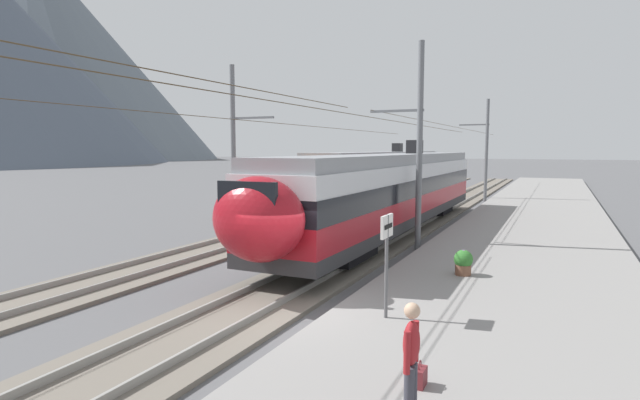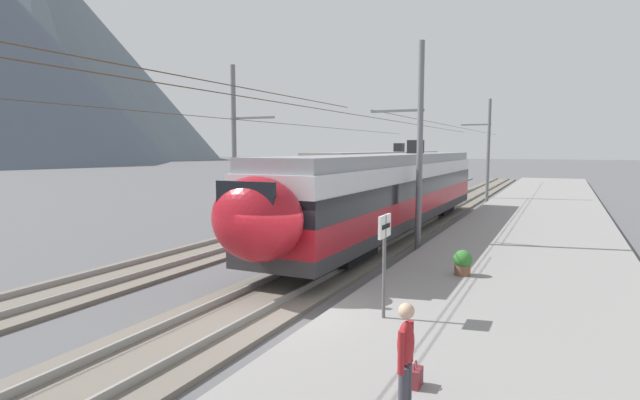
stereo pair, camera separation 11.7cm
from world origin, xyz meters
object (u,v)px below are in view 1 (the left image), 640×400
train_far_track (381,173)px  potted_plant_platform_edge (463,261)px  catenary_mast_east (485,149)px  handbag_beside_passenger (420,377)px  passenger_walking (411,356)px  platform_sign (387,243)px  train_near_platform (391,189)px  catenary_mast_mid (416,144)px  catenary_mast_far_side (236,146)px

train_far_track → potted_plant_platform_edge: size_ratio=33.49×
catenary_mast_east → handbag_beside_passenger: bearing=-174.1°
passenger_walking → potted_plant_platform_edge: passenger_walking is taller
platform_sign → handbag_beside_passenger: size_ratio=5.41×
train_far_track → platform_sign: size_ratio=10.94×
potted_plant_platform_edge → catenary_mast_east: bearing=6.3°
catenary_mast_east → potted_plant_platform_edge: size_ratio=54.50×
train_near_platform → platform_sign: (-11.94, -3.66, -0.17)m
train_near_platform → train_far_track: (14.61, 5.40, 0.00)m
passenger_walking → catenary_mast_east: bearing=6.0°
passenger_walking → potted_plant_platform_edge: 8.69m
passenger_walking → catenary_mast_mid: bearing=14.7°
catenary_mast_east → catenary_mast_mid: bearing=-180.0°
catenary_mast_mid → catenary_mast_far_side: 9.25m
train_far_track → catenary_mast_east: size_ratio=0.61×
platform_sign → passenger_walking: platform_sign is taller
train_far_track → passenger_walking: 32.39m
train_near_platform → catenary_mast_east: catenary_mast_east is taller
platform_sign → handbag_beside_passenger: (-2.89, -1.50, -1.54)m
train_far_track → catenary_mast_far_side: bearing=172.9°
catenary_mast_mid → train_near_platform: bearing=36.0°
catenary_mast_east → handbag_beside_passenger: size_ratio=96.23×
platform_sign → potted_plant_platform_edge: (4.64, -0.89, -1.28)m
handbag_beside_passenger → train_far_track: bearing=19.7°
catenary_mast_mid → passenger_walking: size_ratio=24.30×
train_far_track → passenger_walking: train_far_track is taller
catenary_mast_east → platform_sign: 29.71m
catenary_mast_far_side → handbag_beside_passenger: (-13.12, -12.59, -3.69)m
catenary_mast_mid → catenary_mast_east: (20.12, 0.01, -0.19)m
catenary_mast_far_side → platform_sign: (-10.22, -11.09, -2.16)m
catenary_mast_far_side → passenger_walking: bearing=-138.1°
train_far_track → handbag_beside_passenger: (-29.44, -10.57, -1.71)m
train_far_track → handbag_beside_passenger: train_far_track is taller
catenary_mast_mid → potted_plant_platform_edge: (-4.82, -2.75, -3.50)m
train_near_platform → catenary_mast_mid: size_ratio=0.59×
platform_sign → handbag_beside_passenger: platform_sign is taller
train_near_platform → catenary_mast_mid: bearing=-144.0°
catenary_mast_east → passenger_walking: 33.88m
catenary_mast_mid → handbag_beside_passenger: bearing=-164.8°
catenary_mast_far_side → handbag_beside_passenger: 18.55m
train_far_track → platform_sign: 28.05m
train_near_platform → catenary_mast_far_side: catenary_mast_far_side is taller
platform_sign → catenary_mast_east: bearing=3.6°
train_far_track → potted_plant_platform_edge: bearing=-155.6°
catenary_mast_east → train_near_platform: bearing=174.2°
catenary_mast_east → passenger_walking: (-33.58, -3.53, -2.78)m
catenary_mast_mid → catenary_mast_east: catenary_mast_mid is taller
handbag_beside_passenger → potted_plant_platform_edge: 7.56m
train_near_platform → potted_plant_platform_edge: bearing=-148.1°
train_far_track → handbag_beside_passenger: bearing=-160.3°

